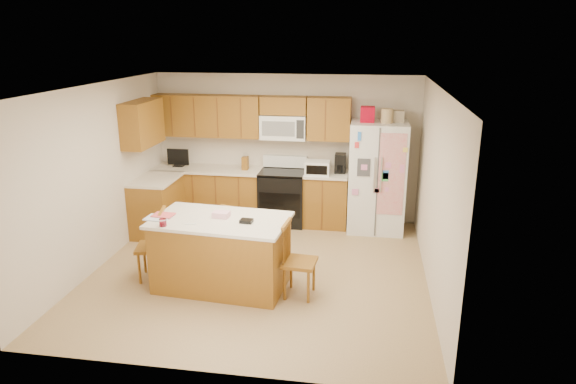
% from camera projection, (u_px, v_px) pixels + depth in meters
% --- Properties ---
extents(ground, '(4.50, 4.50, 0.00)m').
position_uv_depth(ground, '(260.00, 271.00, 7.08)').
color(ground, '#8C6A4D').
rests_on(ground, ground).
extents(room_shell, '(4.60, 4.60, 2.52)m').
position_uv_depth(room_shell, '(258.00, 170.00, 6.65)').
color(room_shell, beige).
rests_on(room_shell, ground).
extents(cabinetry, '(3.36, 1.56, 2.15)m').
position_uv_depth(cabinetry, '(224.00, 171.00, 8.65)').
color(cabinetry, brown).
rests_on(cabinetry, ground).
extents(stove, '(0.76, 0.65, 1.13)m').
position_uv_depth(stove, '(283.00, 196.00, 8.77)').
color(stove, black).
rests_on(stove, ground).
extents(refrigerator, '(0.90, 0.79, 2.04)m').
position_uv_depth(refrigerator, '(377.00, 176.00, 8.34)').
color(refrigerator, white).
rests_on(refrigerator, ground).
extents(island, '(1.81, 1.12, 1.01)m').
position_uv_depth(island, '(222.00, 252.00, 6.54)').
color(island, brown).
rests_on(island, ground).
extents(windsor_chair_left, '(0.47, 0.49, 0.95)m').
position_uv_depth(windsor_chair_left, '(154.00, 246.00, 6.76)').
color(windsor_chair_left, brown).
rests_on(windsor_chair_left, ground).
extents(windsor_chair_back, '(0.48, 0.47, 0.86)m').
position_uv_depth(windsor_chair_back, '(238.00, 234.00, 7.29)').
color(windsor_chair_back, brown).
rests_on(windsor_chair_back, ground).
extents(windsor_chair_right, '(0.43, 0.45, 0.96)m').
position_uv_depth(windsor_chair_right, '(298.00, 262.00, 6.31)').
color(windsor_chair_right, brown).
rests_on(windsor_chair_right, ground).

